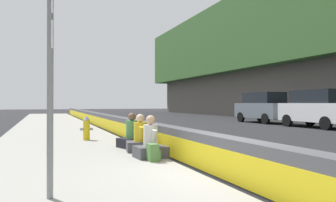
{
  "coord_description": "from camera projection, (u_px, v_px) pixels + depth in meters",
  "views": [
    {
      "loc": [
        -5.72,
        3.28,
        1.49
      ],
      "look_at": [
        6.38,
        -1.14,
        1.56
      ],
      "focal_mm": 36.62,
      "sensor_mm": 36.0,
      "label": 1
    }
  ],
  "objects": [
    {
      "name": "backpack",
      "position": [
        153.0,
        153.0,
        7.95
      ],
      "size": [
        0.32,
        0.28,
        0.4
      ],
      "color": "#4C7A3D",
      "rests_on": "sidewalk_strip"
    },
    {
      "name": "seated_person_middle",
      "position": [
        140.0,
        140.0,
        9.53
      ],
      "size": [
        0.74,
        0.83,
        1.04
      ],
      "color": "#424247",
      "rests_on": "sidewalk_strip"
    },
    {
      "name": "sidewalk_strip",
      "position": [
        84.0,
        190.0,
        5.58
      ],
      "size": [
        80.0,
        4.4,
        0.14
      ],
      "primitive_type": "cube",
      "color": "gray",
      "rests_on": "ground_plane"
    },
    {
      "name": "jersey_barrier",
      "position": [
        227.0,
        159.0,
        6.49
      ],
      "size": [
        76.0,
        0.45,
        0.85
      ],
      "color": "#47474C",
      "rests_on": "ground_plane"
    },
    {
      "name": "route_sign_post",
      "position": [
        51.0,
        51.0,
        4.85
      ],
      "size": [
        0.44,
        0.09,
        3.6
      ],
      "color": "gray",
      "rests_on": "sidewalk_strip"
    },
    {
      "name": "parked_car_fourth",
      "position": [
        263.0,
        107.0,
        25.64
      ],
      "size": [
        4.84,
        2.13,
        2.28
      ],
      "color": "slate",
      "rests_on": "ground_plane"
    },
    {
      "name": "seated_person_rear",
      "position": [
        132.0,
        137.0,
        10.39
      ],
      "size": [
        0.82,
        0.9,
        1.05
      ],
      "color": "black",
      "rests_on": "sidewalk_strip"
    },
    {
      "name": "seated_person_foreground",
      "position": [
        151.0,
        144.0,
        8.44
      ],
      "size": [
        0.69,
        0.79,
        1.05
      ],
      "color": "#424247",
      "rests_on": "sidewalk_strip"
    },
    {
      "name": "ground_plane",
      "position": [
        227.0,
        181.0,
        6.49
      ],
      "size": [
        160.0,
        160.0,
        0.0
      ],
      "primitive_type": "plane",
      "color": "#232326",
      "rests_on": "ground"
    },
    {
      "name": "parked_car_third",
      "position": [
        318.0,
        108.0,
        20.46
      ],
      "size": [
        4.83,
        2.13,
        2.28
      ],
      "color": "silver",
      "rests_on": "ground_plane"
    },
    {
      "name": "fire_hydrant",
      "position": [
        86.0,
        128.0,
        12.48
      ],
      "size": [
        0.26,
        0.46,
        0.88
      ],
      "color": "gold",
      "rests_on": "sidewalk_strip"
    }
  ]
}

